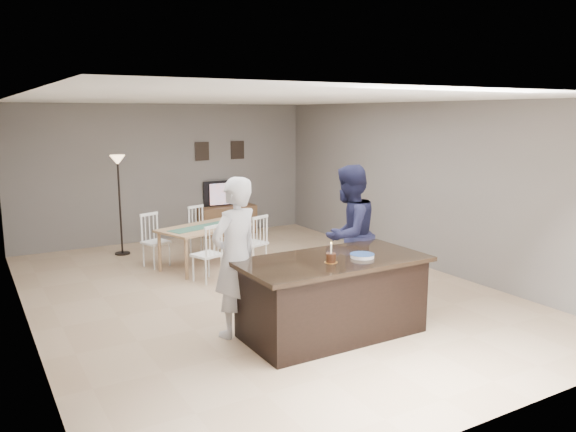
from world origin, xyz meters
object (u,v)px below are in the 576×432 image
plate_stack (362,256)px  floor_lamp (118,178)px  dining_table (204,234)px  television (226,193)px  woman (235,257)px  kitchen_island (332,296)px  birthday_cake (331,258)px  tv_console (228,220)px  man (348,235)px

plate_stack → floor_lamp: bearing=105.9°
dining_table → television: bearing=39.1°
dining_table → plate_stack: bearing=-101.1°
television → woman: bearing=67.1°
kitchen_island → dining_table: size_ratio=1.08×
dining_table → woman: bearing=-123.9°
birthday_cake → dining_table: birthday_cake is taller
kitchen_island → tv_console: 5.70m
birthday_cake → floor_lamp: (-1.03, 5.12, 0.44)m
tv_console → plate_stack: (-0.88, -5.71, 0.62)m
television → birthday_cake: size_ratio=3.98×
woman → man: size_ratio=0.98×
kitchen_island → plate_stack: size_ratio=7.74×
man → floor_lamp: man is taller
birthday_cake → floor_lamp: 5.25m
kitchen_island → woman: woman is taller
man → dining_table: (-1.00, 2.62, -0.36)m
tv_console → television: bearing=90.0°
woman → plate_stack: 1.44m
television → plate_stack: size_ratio=3.29×
kitchen_island → floor_lamp: (-1.15, 4.99, 0.93)m
tv_console → woman: size_ratio=0.66×
kitchen_island → plate_stack: plate_stack is taller
woman → birthday_cake: (0.84, -0.68, 0.04)m
television → birthday_cake: bearing=77.2°
floor_lamp → dining_table: bearing=-58.1°
woman → birthday_cake: 1.08m
birthday_cake → plate_stack: bearing=-0.6°
birthday_cake → television: bearing=77.2°
tv_console → man: size_ratio=0.65×
kitchen_island → plate_stack: (0.32, -0.14, 0.47)m
plate_stack → birthday_cake: bearing=179.4°
birthday_cake → plate_stack: (0.43, -0.00, -0.03)m
kitchen_island → dining_table: bearing=93.0°
dining_table → kitchen_island: bearing=-106.0°
plate_stack → tv_console: bearing=81.2°
floor_lamp → man: bearing=-64.8°
man → plate_stack: 1.07m
tv_console → dining_table: dining_table is taller
kitchen_island → television: (1.20, 5.64, 0.41)m
kitchen_island → birthday_cake: bearing=-130.6°
woman → man: (1.77, 0.26, 0.01)m
tv_console → plate_stack: size_ratio=4.32×
birthday_cake → dining_table: size_ratio=0.12×
kitchen_island → birthday_cake: birthday_cake is taller
tv_console → woman: 5.50m
tv_console → floor_lamp: 2.65m
kitchen_island → plate_stack: 0.58m
television → dining_table: 2.62m
man → woman: bearing=-13.5°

